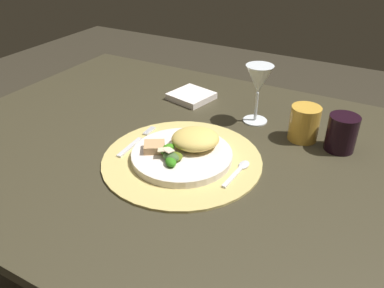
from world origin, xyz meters
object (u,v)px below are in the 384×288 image
at_px(napkin, 191,96).
at_px(wine_glass, 259,81).
at_px(dining_table, 185,178).
at_px(spoon, 240,169).
at_px(dark_tumbler, 342,133).
at_px(dinner_plate, 182,155).
at_px(fork, 135,143).
at_px(amber_tumbler, 304,123).

relative_size(napkin, wine_glass, 0.72).
relative_size(dining_table, wine_glass, 8.08).
bearing_deg(spoon, wine_glass, 103.33).
bearing_deg(dark_tumbler, dinner_plate, -143.50).
bearing_deg(fork, spoon, 3.77).
bearing_deg(dinner_plate, dark_tumbler, 36.50).
height_order(fork, wine_glass, wine_glass).
relative_size(wine_glass, dark_tumbler, 1.80).
bearing_deg(dining_table, fork, -152.87).
relative_size(fork, napkin, 1.38).
xyz_separation_m(dinner_plate, wine_glass, (0.08, 0.28, 0.11)).
bearing_deg(amber_tumbler, spoon, -110.71).
bearing_deg(wine_glass, fork, -128.74).
bearing_deg(napkin, dinner_plate, -64.61).
bearing_deg(dining_table, amber_tumbler, 35.95).
xyz_separation_m(dining_table, napkin, (-0.13, 0.26, 0.11)).
height_order(dining_table, spoon, spoon).
relative_size(spoon, dark_tumbler, 1.30).
bearing_deg(dining_table, spoon, -13.24).
xyz_separation_m(wine_glass, amber_tumbler, (0.15, -0.03, -0.08)).
distance_m(wine_glass, amber_tumbler, 0.17).
relative_size(dining_table, amber_tumbler, 14.59).
distance_m(dining_table, dinner_plate, 0.13).
xyz_separation_m(dining_table, dark_tumbler, (0.35, 0.18, 0.15)).
xyz_separation_m(dinner_plate, amber_tumbler, (0.23, 0.24, 0.03)).
bearing_deg(wine_glass, amber_tumbler, -13.23).
height_order(fork, napkin, napkin).
relative_size(napkin, dark_tumbler, 1.30).
height_order(dinner_plate, spoon, dinner_plate).
bearing_deg(wine_glass, dining_table, -116.32).
relative_size(dinner_plate, amber_tumbler, 2.63).
distance_m(dining_table, wine_glass, 0.33).
relative_size(wine_glass, amber_tumbler, 1.81).
height_order(spoon, amber_tumbler, amber_tumbler).
distance_m(spoon, amber_tumbler, 0.24).
xyz_separation_m(dinner_plate, dark_tumbler, (0.32, 0.24, 0.03)).
xyz_separation_m(napkin, dark_tumbler, (0.47, -0.09, 0.04)).
xyz_separation_m(dining_table, amber_tumbler, (0.25, 0.18, 0.15)).
bearing_deg(spoon, amber_tumbler, 69.29).
bearing_deg(napkin, wine_glass, -11.02).
bearing_deg(dinner_plate, fork, 178.87).
bearing_deg(amber_tumbler, fork, -146.60).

